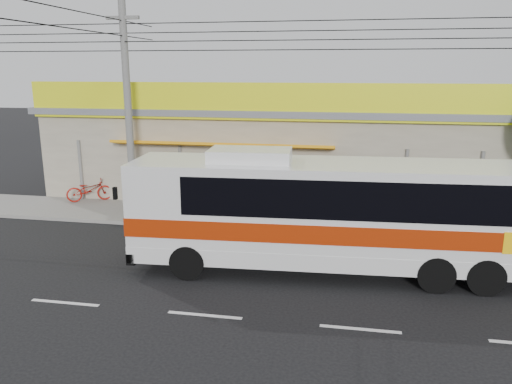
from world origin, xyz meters
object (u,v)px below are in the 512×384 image
motorbike_dark (142,198)px  utility_pole (124,36)px  coach_bus (340,209)px  motorbike_red (89,190)px

motorbike_dark → utility_pole: size_ratio=0.05×
motorbike_dark → utility_pole: 7.00m
motorbike_dark → coach_bus: bearing=-131.1°
motorbike_red → utility_pole: utility_pole is taller
coach_bus → utility_pole: (-8.77, 4.30, 5.46)m
motorbike_red → coach_bus: bearing=-147.2°
motorbike_red → motorbike_dark: (2.97, -0.78, -0.08)m
motorbike_dark → utility_pole: (0.07, -1.02, 6.92)m
coach_bus → utility_pole: 11.19m
coach_bus → utility_pole: utility_pole is taller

